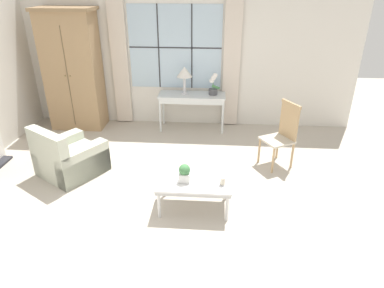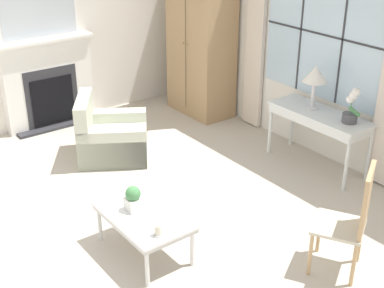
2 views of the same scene
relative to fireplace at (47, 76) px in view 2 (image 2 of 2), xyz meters
name	(u,v)px [view 2 (image 2 of 2)]	position (x,y,z in m)	size (l,w,h in m)	color
ground_plane	(117,224)	(2.91, -0.56, -0.76)	(14.00, 14.00, 0.00)	#BCB2A3
wall_back_windowed	(321,49)	(2.91, 2.46, 0.63)	(7.20, 0.14, 2.80)	silver
wall_left	(42,30)	(-0.12, 0.04, 0.64)	(0.06, 7.20, 2.80)	silver
fireplace	(47,76)	(0.00, 0.00, 0.00)	(0.34, 1.41, 2.28)	#2D2D33
armoire	(201,38)	(0.91, 2.10, 0.41)	(1.11, 0.63, 2.35)	tan
console_table	(320,119)	(3.27, 2.13, -0.11)	(1.33, 0.50, 0.73)	silver
table_lamp	(315,76)	(3.12, 2.15, 0.39)	(0.31, 0.31, 0.55)	silver
potted_orchid	(351,108)	(3.68, 2.16, 0.15)	(0.22, 0.18, 0.43)	#4C4C51
armchair_upholstered	(110,138)	(1.47, 0.18, -0.50)	(1.16, 1.17, 0.83)	beige
side_chair_wooden	(352,216)	(4.85, 0.75, -0.17)	(0.60, 0.60, 1.07)	beige
coffee_table	(144,218)	(3.50, -0.58, -0.38)	(0.97, 0.59, 0.43)	silver
potted_plant_small	(133,198)	(3.38, -0.61, -0.21)	(0.15, 0.15, 0.25)	white
pillar_candle	(158,231)	(3.87, -0.66, -0.28)	(0.08, 0.08, 0.12)	silver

